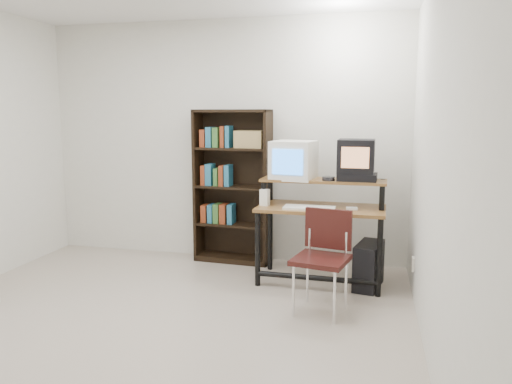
% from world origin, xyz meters
% --- Properties ---
extents(floor, '(4.00, 4.00, 0.01)m').
position_xyz_m(floor, '(0.00, 0.00, -0.01)').
color(floor, '#B9AB99').
rests_on(floor, ground).
extents(back_wall, '(4.00, 0.01, 2.60)m').
position_xyz_m(back_wall, '(0.00, 2.00, 1.30)').
color(back_wall, silver).
rests_on(back_wall, floor).
extents(right_wall, '(0.01, 4.00, 2.60)m').
position_xyz_m(right_wall, '(2.00, 0.00, 1.30)').
color(right_wall, silver).
rests_on(right_wall, floor).
extents(computer_desk, '(1.20, 0.62, 0.98)m').
position_xyz_m(computer_desk, '(1.15, 1.38, 0.69)').
color(computer_desk, brown).
rests_on(computer_desk, floor).
extents(crt_monitor, '(0.45, 0.45, 0.37)m').
position_xyz_m(crt_monitor, '(0.87, 1.49, 1.16)').
color(crt_monitor, white).
rests_on(crt_monitor, computer_desk).
extents(vcr, '(0.37, 0.27, 0.08)m').
position_xyz_m(vcr, '(1.48, 1.46, 1.01)').
color(vcr, black).
rests_on(vcr, computer_desk).
extents(crt_tv, '(0.34, 0.34, 0.31)m').
position_xyz_m(crt_tv, '(1.46, 1.49, 1.21)').
color(crt_tv, black).
rests_on(crt_tv, vcr).
extents(cd_spindle, '(0.12, 0.12, 0.05)m').
position_xyz_m(cd_spindle, '(1.21, 1.39, 0.99)').
color(cd_spindle, '#26262B').
rests_on(cd_spindle, computer_desk).
extents(keyboard, '(0.47, 0.21, 0.03)m').
position_xyz_m(keyboard, '(1.06, 1.23, 0.74)').
color(keyboard, white).
rests_on(keyboard, computer_desk).
extents(mousepad, '(0.25, 0.22, 0.01)m').
position_xyz_m(mousepad, '(1.45, 1.27, 0.72)').
color(mousepad, black).
rests_on(mousepad, computer_desk).
extents(mouse, '(0.11, 0.07, 0.03)m').
position_xyz_m(mouse, '(1.44, 1.28, 0.74)').
color(mouse, white).
rests_on(mouse, mousepad).
extents(desk_speaker, '(0.09, 0.09, 0.17)m').
position_xyz_m(desk_speaker, '(0.62, 1.31, 0.80)').
color(desk_speaker, white).
rests_on(desk_speaker, computer_desk).
extents(pc_tower, '(0.29, 0.48, 0.42)m').
position_xyz_m(pc_tower, '(1.61, 1.31, 0.21)').
color(pc_tower, black).
rests_on(pc_tower, floor).
extents(school_chair, '(0.49, 0.49, 0.83)m').
position_xyz_m(school_chair, '(1.25, 0.68, 0.51)').
color(school_chair, black).
rests_on(school_chair, floor).
extents(bookshelf, '(0.84, 0.33, 1.64)m').
position_xyz_m(bookshelf, '(0.15, 1.85, 0.85)').
color(bookshelf, black).
rests_on(bookshelf, floor).
extents(wall_outlet, '(0.02, 0.08, 0.12)m').
position_xyz_m(wall_outlet, '(1.99, 1.15, 0.30)').
color(wall_outlet, beige).
rests_on(wall_outlet, right_wall).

